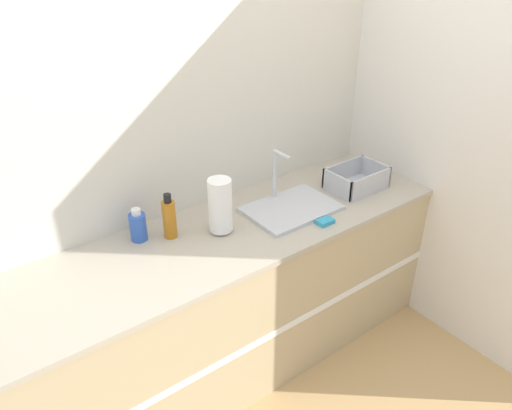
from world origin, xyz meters
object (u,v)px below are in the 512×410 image
(bottle_blue, at_px, (138,226))
(bottle_amber, at_px, (169,218))
(sink, at_px, (291,206))
(paper_towel_roll, at_px, (220,206))
(dish_rack, at_px, (356,181))

(bottle_blue, bearing_deg, bottle_amber, -26.97)
(sink, distance_m, paper_towel_roll, 0.44)
(paper_towel_roll, bearing_deg, dish_rack, -5.30)
(paper_towel_roll, height_order, dish_rack, paper_towel_roll)
(sink, relative_size, bottle_blue, 2.84)
(paper_towel_roll, relative_size, bottle_blue, 1.68)
(bottle_amber, bearing_deg, bottle_blue, 153.03)
(dish_rack, bearing_deg, sink, 175.36)
(sink, distance_m, bottle_blue, 0.82)
(bottle_blue, relative_size, bottle_amber, 0.72)
(sink, xyz_separation_m, paper_towel_roll, (-0.42, 0.04, 0.13))
(dish_rack, bearing_deg, paper_towel_roll, 174.70)
(bottle_blue, bearing_deg, dish_rack, -11.76)
(bottle_amber, bearing_deg, dish_rack, -9.72)
(sink, relative_size, dish_rack, 1.47)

